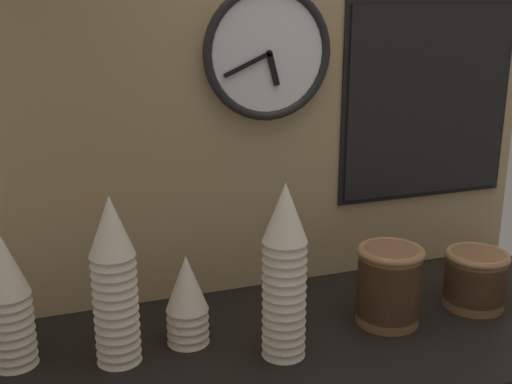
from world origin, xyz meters
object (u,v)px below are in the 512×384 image
cup_stack_center (187,300)px  bowl_stack_right (389,284)px  cup_stack_center_right (284,271)px  bowl_stack_far_right (475,278)px  menu_board (428,102)px  cup_stack_center_left (114,281)px  wall_clock (268,53)px  cup_stack_left (9,302)px

cup_stack_center → bowl_stack_right: bearing=-7.9°
cup_stack_center_right → bowl_stack_far_right: cup_stack_center_right is taller
bowl_stack_far_right → menu_board: 0.43m
cup_stack_center_left → wall_clock: (0.37, 0.21, 0.38)m
cup_stack_center → wall_clock: size_ratio=0.63×
cup_stack_center_right → bowl_stack_right: (0.25, 0.05, -0.08)m
menu_board → cup_stack_left: bearing=-170.2°
cup_stack_center → bowl_stack_right: cup_stack_center is taller
cup_stack_center_left → bowl_stack_right: cup_stack_center_left is taller
cup_stack_center → menu_board: (0.65, 0.20, 0.33)m
cup_stack_center_right → cup_stack_center_left: size_ratio=1.05×
cup_stack_center_left → menu_board: (0.79, 0.22, 0.25)m
cup_stack_center → cup_stack_center_right: bearing=-33.1°
cup_stack_center_right → wall_clock: wall_clock is taller
bowl_stack_right → cup_stack_center: bearing=172.1°
cup_stack_center_left → bowl_stack_far_right: cup_stack_center_left is taller
cup_stack_left → wall_clock: bearing=15.9°
cup_stack_center_left → bowl_stack_far_right: (0.77, -0.03, -0.10)m
cup_stack_center_right → cup_stack_center_left: 0.31m
wall_clock → cup_stack_center_right: bearing=-104.2°
cup_stack_center_left → wall_clock: 0.57m
cup_stack_center_left → cup_stack_left: size_ratio=1.28×
cup_stack_center → cup_stack_left: size_ratio=0.72×
cup_stack_center_right → cup_stack_center_left: cup_stack_center_right is taller
cup_stack_center_left → cup_stack_left: 0.19m
menu_board → cup_stack_center_left: bearing=-164.5°
bowl_stack_far_right → wall_clock: 0.67m
cup_stack_center → cup_stack_left: 0.33m
bowl_stack_far_right → menu_board: (0.02, 0.25, 0.35)m
cup_stack_left → bowl_stack_far_right: 0.96m
cup_stack_center_right → menu_board: size_ratio=0.72×
bowl_stack_right → menu_board: menu_board is taller
cup_stack_center_left → cup_stack_center: (0.14, 0.02, -0.07)m
cup_stack_left → bowl_stack_right: size_ratio=1.52×
cup_stack_center_right → menu_board: 0.63m
cup_stack_center_right → cup_stack_center: (-0.16, 0.11, -0.08)m
wall_clock → menu_board: wall_clock is taller
bowl_stack_far_right → cup_stack_center: bearing=174.9°
bowl_stack_far_right → menu_board: bearing=85.9°
wall_clock → bowl_stack_right: bearing=-53.7°
bowl_stack_far_right → bowl_stack_right: bearing=-179.8°
wall_clock → cup_stack_center_left: bearing=-150.7°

